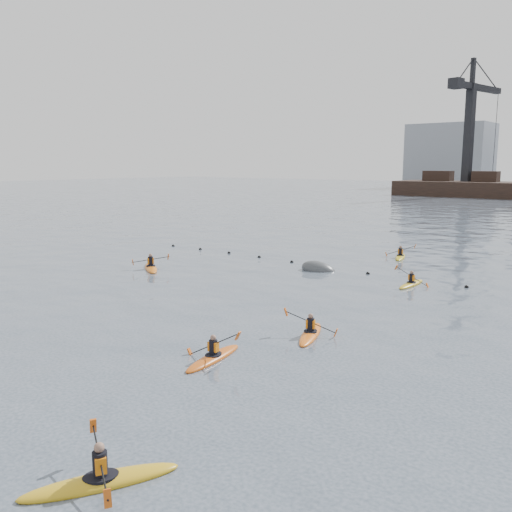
% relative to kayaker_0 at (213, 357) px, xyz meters
% --- Properties ---
extents(ground, '(400.00, 400.00, 0.00)m').
position_rel_kayaker_0_xyz_m(ground, '(-3.83, -5.42, -0.10)').
color(ground, '#33404A').
rests_on(ground, ground).
extents(float_line, '(33.24, 0.73, 0.24)m').
position_rel_kayaker_0_xyz_m(float_line, '(-4.33, 17.11, -0.07)').
color(float_line, black).
rests_on(float_line, ground).
extents(kayaker_0, '(2.21, 3.22, 1.30)m').
position_rel_kayaker_0_xyz_m(kayaker_0, '(0.00, 0.00, 0.00)').
color(kayaker_0, '#C95512').
rests_on(kayaker_0, ground).
extents(kayaker_1, '(2.17, 3.30, 1.14)m').
position_rel_kayaker_0_xyz_m(kayaker_1, '(3.31, -6.96, 0.01)').
color(kayaker_1, gold).
rests_on(kayaker_1, ground).
extents(kayaker_2, '(3.32, 2.64, 1.14)m').
position_rel_kayaker_0_xyz_m(kayaker_2, '(-14.64, 9.50, 0.01)').
color(kayaker_2, orange).
rests_on(kayaker_2, ground).
extents(kayaker_3, '(2.05, 2.94, 1.17)m').
position_rel_kayaker_0_xyz_m(kayaker_3, '(0.53, 15.62, -0.01)').
color(kayaker_3, gold).
rests_on(kayaker_3, ground).
extents(kayaker_4, '(2.07, 3.17, 1.17)m').
position_rel_kayaker_0_xyz_m(kayaker_4, '(1.15, 4.40, 0.00)').
color(kayaker_4, orange).
rests_on(kayaker_4, ground).
extents(kayaker_5, '(2.08, 3.17, 1.17)m').
position_rel_kayaker_0_xyz_m(kayaker_5, '(-3.82, 23.77, -0.00)').
color(kayaker_5, gold).
rests_on(kayaker_5, ground).
extents(mooring_buoy, '(2.77, 2.08, 1.59)m').
position_rel_kayaker_0_xyz_m(mooring_buoy, '(-5.86, 15.97, -0.10)').
color(mooring_buoy, '#393B3E').
rests_on(mooring_buoy, ground).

